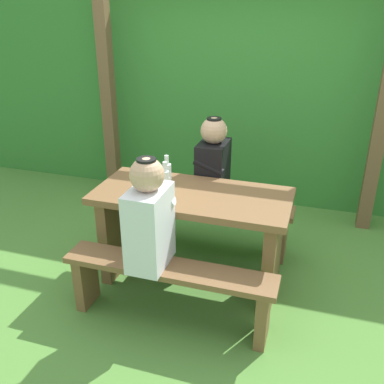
{
  "coord_description": "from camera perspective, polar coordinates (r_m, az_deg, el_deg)",
  "views": [
    {
      "loc": [
        0.83,
        -2.65,
        2.0
      ],
      "look_at": [
        0.0,
        0.0,
        0.74
      ],
      "focal_mm": 40.19,
      "sensor_mm": 36.0,
      "label": 1
    }
  ],
  "objects": [
    {
      "name": "ground_plane",
      "position": [
        3.42,
        0.0,
        -11.32
      ],
      "size": [
        12.0,
        12.0,
        0.0
      ],
      "primitive_type": "plane",
      "color": "#518737"
    },
    {
      "name": "hedge_backdrop",
      "position": [
        4.79,
        7.3,
        13.03
      ],
      "size": [
        6.4,
        0.85,
        2.13
      ],
      "primitive_type": "cube",
      "color": "#357D31",
      "rests_on": "ground_plane"
    },
    {
      "name": "pergola_post_left",
      "position": [
        4.58,
        -11.06,
        12.33
      ],
      "size": [
        0.12,
        0.12,
        2.14
      ],
      "primitive_type": "cube",
      "color": "brown",
      "rests_on": "ground_plane"
    },
    {
      "name": "pergola_post_right",
      "position": [
        4.08,
        23.95,
        9.22
      ],
      "size": [
        0.12,
        0.12,
        2.14
      ],
      "primitive_type": "cube",
      "color": "brown",
      "rests_on": "ground_plane"
    },
    {
      "name": "picnic_table",
      "position": [
        3.16,
        0.0,
        -3.96
      ],
      "size": [
        1.4,
        0.64,
        0.73
      ],
      "color": "brown",
      "rests_on": "ground_plane"
    },
    {
      "name": "bench_near",
      "position": [
        2.85,
        -3.09,
        -11.83
      ],
      "size": [
        1.4,
        0.24,
        0.44
      ],
      "color": "brown",
      "rests_on": "ground_plane"
    },
    {
      "name": "bench_far",
      "position": [
        3.67,
        2.35,
        -2.95
      ],
      "size": [
        1.4,
        0.24,
        0.44
      ],
      "color": "brown",
      "rests_on": "ground_plane"
    },
    {
      "name": "person_white_shirt",
      "position": [
        2.65,
        -5.71,
        -3.37
      ],
      "size": [
        0.25,
        0.35,
        0.72
      ],
      "color": "silver",
      "rests_on": "bench_near"
    },
    {
      "name": "person_black_coat",
      "position": [
        3.48,
        2.8,
        3.64
      ],
      "size": [
        0.25,
        0.35,
        0.72
      ],
      "color": "black",
      "rests_on": "bench_far"
    },
    {
      "name": "drinking_glass",
      "position": [
        3.07,
        -3.58,
        1.06
      ],
      "size": [
        0.07,
        0.07,
        0.1
      ],
      "primitive_type": "cylinder",
      "color": "silver",
      "rests_on": "picnic_table"
    },
    {
      "name": "bottle_left",
      "position": [
        2.96,
        -3.57,
        1.28
      ],
      "size": [
        0.06,
        0.06,
        0.26
      ],
      "color": "silver",
      "rests_on": "picnic_table"
    },
    {
      "name": "bottle_right",
      "position": [
        3.15,
        -3.35,
        2.48
      ],
      "size": [
        0.07,
        0.07,
        0.23
      ],
      "color": "silver",
      "rests_on": "picnic_table"
    },
    {
      "name": "cell_phone",
      "position": [
        3.2,
        -4.94,
        1.11
      ],
      "size": [
        0.11,
        0.15,
        0.01
      ],
      "primitive_type": "cube",
      "rotation": [
        0.0,
        0.0,
        -0.29
      ],
      "color": "silver",
      "rests_on": "picnic_table"
    }
  ]
}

